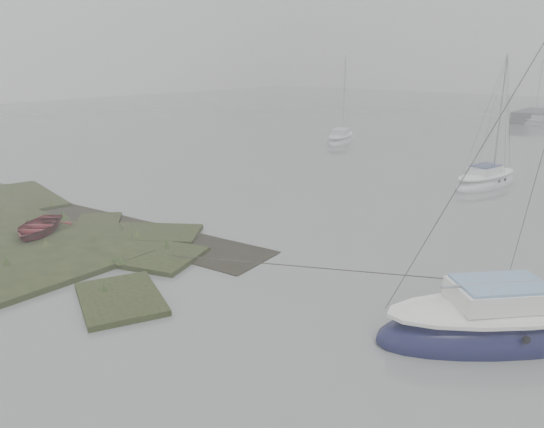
% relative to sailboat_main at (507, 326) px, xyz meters
% --- Properties ---
extents(ground, '(160.00, 160.00, 0.00)m').
position_rel_sailboat_main_xyz_m(ground, '(-11.07, 24.80, -0.34)').
color(ground, slate).
rests_on(ground, ground).
extents(sailboat_main, '(7.25, 7.43, 11.03)m').
position_rel_sailboat_main_xyz_m(sailboat_main, '(0.00, 0.00, 0.00)').
color(sailboat_main, '#121338').
rests_on(sailboat_main, ground).
extents(sailboat_white, '(3.18, 6.36, 8.58)m').
position_rel_sailboat_main_xyz_m(sailboat_white, '(-6.70, 18.70, -0.08)').
color(sailboat_white, silver).
rests_on(sailboat_white, ground).
extents(sailboat_far_a, '(3.86, 6.34, 8.50)m').
position_rel_sailboat_main_xyz_m(sailboat_far_a, '(-23.10, 27.78, -0.08)').
color(sailboat_far_a, '#B6BDC1').
rests_on(sailboat_far_a, ground).
extents(sailboat_far_c, '(5.91, 4.34, 8.04)m').
position_rel_sailboat_main_xyz_m(sailboat_far_c, '(-11.73, 52.85, -0.09)').
color(sailboat_far_c, '#9EA3A7').
rests_on(sailboat_far_c, ground).
extents(dinghy, '(3.77, 3.94, 0.66)m').
position_rel_sailboat_main_xyz_m(dinghy, '(-18.76, -4.20, 0.21)').
color(dinghy, maroon).
rests_on(dinghy, marsh_bank).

